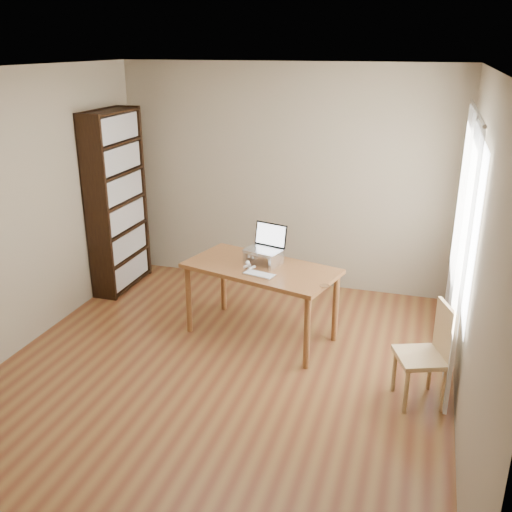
{
  "coord_description": "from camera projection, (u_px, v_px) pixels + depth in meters",
  "views": [
    {
      "loc": [
        1.61,
        -4.12,
        2.78
      ],
      "look_at": [
        0.1,
        0.78,
        0.86
      ],
      "focal_mm": 40.0,
      "sensor_mm": 36.0,
      "label": 1
    }
  ],
  "objects": [
    {
      "name": "cat",
      "position": [
        262.0,
        257.0,
        5.61
      ],
      "size": [
        0.23,
        0.47,
        0.14
      ],
      "rotation": [
        0.0,
        0.0,
        -0.44
      ],
      "color": "#4D463C",
      "rests_on": "desk"
    },
    {
      "name": "bookshelf",
      "position": [
        117.0,
        202.0,
        6.63
      ],
      "size": [
        0.3,
        0.9,
        2.1
      ],
      "color": "black",
      "rests_on": "ground"
    },
    {
      "name": "coaster",
      "position": [
        324.0,
        286.0,
        5.08
      ],
      "size": [
        0.09,
        0.09,
        0.01
      ],
      "primitive_type": "cylinder",
      "color": "#543D1C",
      "rests_on": "desk"
    },
    {
      "name": "curtains",
      "position": [
        459.0,
        244.0,
        4.88
      ],
      "size": [
        0.03,
        1.9,
        2.25
      ],
      "color": "silver",
      "rests_on": "ground"
    },
    {
      "name": "desk",
      "position": [
        261.0,
        275.0,
        5.56
      ],
      "size": [
        1.6,
        1.08,
        0.75
      ],
      "rotation": [
        0.0,
        0.0,
        -0.26
      ],
      "color": "brown",
      "rests_on": "ground"
    },
    {
      "name": "laptop_stand",
      "position": [
        263.0,
        256.0,
        5.57
      ],
      "size": [
        0.32,
        0.25,
        0.13
      ],
      "rotation": [
        0.0,
        0.0,
        -0.26
      ],
      "color": "silver",
      "rests_on": "desk"
    },
    {
      "name": "room",
      "position": [
        220.0,
        236.0,
        4.65
      ],
      "size": [
        4.04,
        4.54,
        2.64
      ],
      "color": "#5F2E19",
      "rests_on": "ground"
    },
    {
      "name": "chair",
      "position": [
        430.0,
        353.0,
        4.55
      ],
      "size": [
        0.5,
        0.49,
        0.86
      ],
      "rotation": [
        0.0,
        0.0,
        0.38
      ],
      "color": "tan",
      "rests_on": "ground"
    },
    {
      "name": "keyboard",
      "position": [
        259.0,
        274.0,
        5.31
      ],
      "size": [
        0.32,
        0.2,
        0.02
      ],
      "rotation": [
        0.0,
        0.0,
        -0.24
      ],
      "color": "silver",
      "rests_on": "desk"
    },
    {
      "name": "laptop",
      "position": [
        265.0,
        243.0,
        5.58
      ],
      "size": [
        0.4,
        0.37,
        0.24
      ],
      "rotation": [
        0.0,
        0.0,
        -0.26
      ],
      "color": "silver",
      "rests_on": "laptop_stand"
    }
  ]
}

